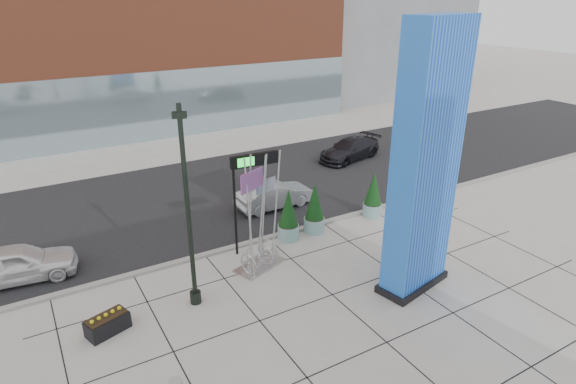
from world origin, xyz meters
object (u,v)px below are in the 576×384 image
public_art_sculpture (259,239)px  blue_pylon (425,169)px  lamp_post (190,229)px  car_silver_mid (275,195)px  overhead_street_sign (250,168)px  car_white_west (17,264)px

public_art_sculpture → blue_pylon: bearing=-62.6°
lamp_post → car_silver_mid: size_ratio=1.77×
lamp_post → overhead_street_sign: size_ratio=1.66×
blue_pylon → public_art_sculpture: blue_pylon is taller
overhead_street_sign → car_silver_mid: size_ratio=1.06×
overhead_street_sign → public_art_sculpture: bearing=-101.1°
lamp_post → blue_pylon: bearing=-22.2°
blue_pylon → car_silver_mid: 9.76m
blue_pylon → overhead_street_sign: size_ratio=2.24×
lamp_post → public_art_sculpture: bearing=18.6°
lamp_post → car_white_west: (-5.34, 4.80, -2.22)m
public_art_sculpture → car_white_west: public_art_sculpture is taller
public_art_sculpture → car_silver_mid: 5.79m
lamp_post → public_art_sculpture: 3.70m
car_white_west → car_silver_mid: size_ratio=1.04×
overhead_street_sign → lamp_post: bearing=-142.0°
lamp_post → car_white_west: lamp_post is taller
lamp_post → car_white_west: bearing=138.0°
blue_pylon → public_art_sculpture: size_ratio=2.04×
overhead_street_sign → car_white_west: (-8.81, 2.39, -3.00)m
lamp_post → overhead_street_sign: lamp_post is taller
blue_pylon → lamp_post: blue_pylon is taller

